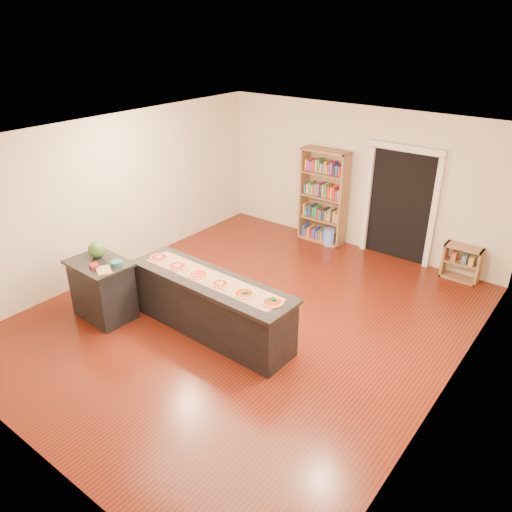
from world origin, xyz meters
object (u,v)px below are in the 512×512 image
Objects in this scene: low_shelf at (462,263)px; waste_bin at (329,237)px; kitchen_island at (211,306)px; side_counter at (103,289)px; bookshelf at (323,197)px; watermelon at (97,249)px.

low_shelf reaches higher than waste_bin.
side_counter is (-1.62, -0.69, 0.03)m from kitchen_island.
watermelon is at bearing -106.49° from bookshelf.
low_shelf is 2.50× the size of watermelon.
low_shelf is at bearing 2.84° from waste_bin.
side_counter is 3.72× the size of watermelon.
watermelon reaches higher than kitchen_island.
side_counter is 6.14m from low_shelf.
kitchen_island is 1.98m from watermelon.
kitchen_island is 10.55× the size of watermelon.
bookshelf reaches higher than side_counter.
bookshelf reaches higher than waste_bin.
side_counter is 2.76× the size of waste_bin.
watermelon is (-1.58, -4.40, 0.90)m from waste_bin.
watermelon reaches higher than waste_bin.
kitchen_island is 4.23× the size of low_shelf.
side_counter reaches higher than waste_bin.
side_counter is at bearing -107.54° from waste_bin.
watermelon is at bearing 149.76° from side_counter.
waste_bin is (-2.60, -0.13, -0.15)m from low_shelf.
watermelon reaches higher than side_counter.
low_shelf is (4.02, 4.63, -0.16)m from side_counter.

